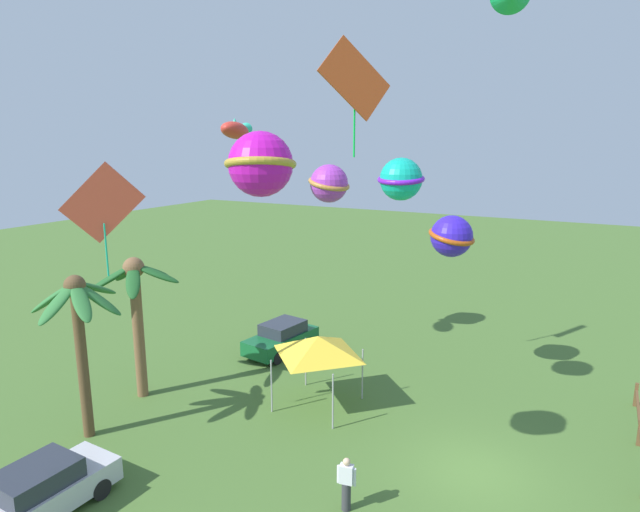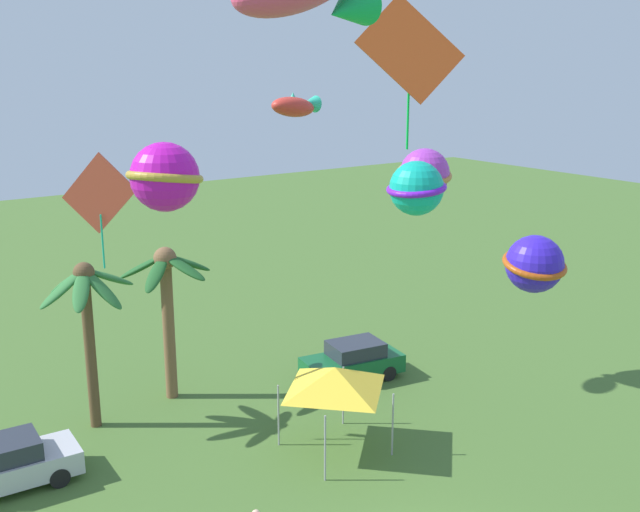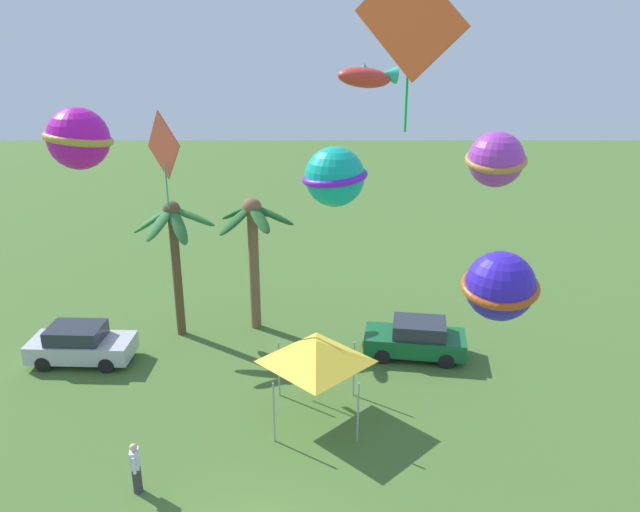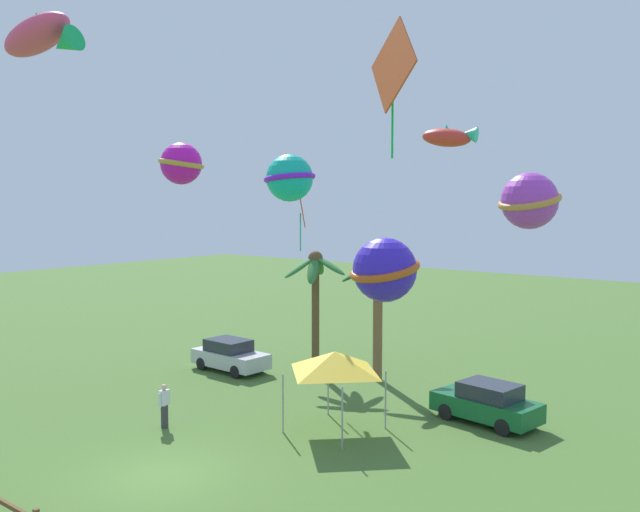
% 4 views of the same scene
% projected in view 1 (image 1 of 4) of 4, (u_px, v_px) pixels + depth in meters
% --- Properties ---
extents(ground_plane, '(120.00, 120.00, 0.00)m').
position_uv_depth(ground_plane, '(474.00, 473.00, 16.52)').
color(ground_plane, '#476B2D').
extents(palm_tree_0, '(3.31, 3.40, 5.74)m').
position_uv_depth(palm_tree_0, '(136.00, 296.00, 20.79)').
color(palm_tree_0, brown).
rests_on(palm_tree_0, ground).
extents(palm_tree_1, '(3.34, 3.19, 5.80)m').
position_uv_depth(palm_tree_1, '(78.00, 316.00, 17.78)').
color(palm_tree_1, brown).
rests_on(palm_tree_1, ground).
extents(parked_car_0, '(3.96, 1.86, 1.51)m').
position_uv_depth(parked_car_0, '(42.00, 490.00, 14.54)').
color(parked_car_0, '#BCBCC1').
rests_on(parked_car_0, ground).
extents(parked_car_1, '(4.11, 2.25, 1.51)m').
position_uv_depth(parked_car_1, '(282.00, 338.00, 25.94)').
color(parked_car_1, '#145B2D').
rests_on(parked_car_1, ground).
extents(spectator_0, '(0.29, 0.54, 1.59)m').
position_uv_depth(spectator_0, '(346.00, 484.00, 14.74)').
color(spectator_0, '#38383D').
rests_on(spectator_0, ground).
extents(festival_tent, '(2.86, 2.86, 2.85)m').
position_uv_depth(festival_tent, '(318.00, 346.00, 20.32)').
color(festival_tent, '#9E9EA3').
rests_on(festival_tent, ground).
extents(kite_ball_0, '(2.50, 2.50, 1.83)m').
position_uv_depth(kite_ball_0, '(329.00, 184.00, 25.42)').
color(kite_ball_0, purple).
extents(kite_diamond_1, '(1.67, 2.08, 3.63)m').
position_uv_depth(kite_diamond_1, '(102.00, 205.00, 16.56)').
color(kite_diamond_1, '#DE4B39').
extents(kite_ball_2, '(2.37, 2.37, 1.58)m').
position_uv_depth(kite_ball_2, '(261.00, 164.00, 12.84)').
color(kite_ball_2, '#C513B1').
extents(kite_ball_3, '(2.36, 2.36, 1.71)m').
position_uv_depth(kite_ball_3, '(452.00, 236.00, 21.66)').
color(kite_ball_3, '#331CC8').
extents(kite_ball_4, '(1.75, 1.75, 1.45)m').
position_uv_depth(kite_ball_4, '(401.00, 179.00, 18.04)').
color(kite_ball_4, '#10B49D').
extents(kite_diamond_6, '(2.82, 1.82, 4.55)m').
position_uv_depth(kite_diamond_6, '(355.00, 80.00, 20.27)').
color(kite_diamond_6, '#CD4C1B').
extents(kite_fish_7, '(2.30, 1.36, 0.95)m').
position_uv_depth(kite_fish_7, '(236.00, 130.00, 22.43)').
color(kite_fish_7, red).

